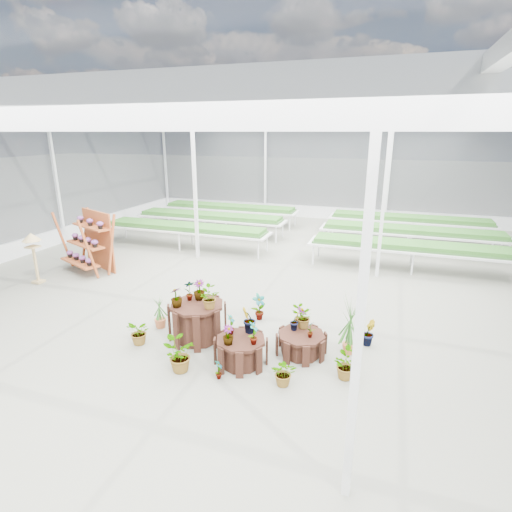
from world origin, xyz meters
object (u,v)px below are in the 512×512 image
(shelf_rack, at_px, (87,242))
(bird_table, at_px, (35,258))
(plinth_mid, at_px, (241,351))
(plinth_low, at_px, (301,344))
(plinth_tall, at_px, (198,321))

(shelf_rack, height_order, bird_table, shelf_rack)
(bird_table, bearing_deg, shelf_rack, 54.25)
(bird_table, bearing_deg, plinth_mid, -23.65)
(shelf_rack, bearing_deg, plinth_mid, -5.35)
(bird_table, bearing_deg, plinth_low, -16.97)
(plinth_mid, height_order, plinth_low, plinth_mid)
(plinth_tall, height_order, plinth_mid, plinth_tall)
(plinth_tall, xyz_separation_m, plinth_low, (2.20, 0.10, -0.18))
(plinth_tall, height_order, plinth_low, plinth_tall)
(plinth_tall, bearing_deg, plinth_mid, -26.57)
(shelf_rack, bearing_deg, plinth_tall, -5.65)
(plinth_tall, xyz_separation_m, bird_table, (-5.87, 1.45, 0.35))
(plinth_low, bearing_deg, bird_table, 170.49)
(plinth_tall, xyz_separation_m, shelf_rack, (-5.16, 2.77, 0.54))
(plinth_mid, distance_m, bird_table, 7.38)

